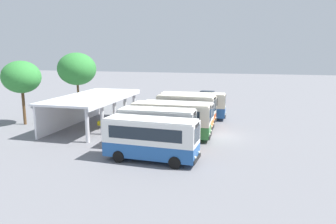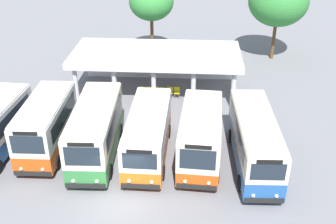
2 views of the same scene
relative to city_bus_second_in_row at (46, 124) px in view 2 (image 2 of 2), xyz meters
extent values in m
plane|color=slate|center=(5.38, -4.59, -1.88)|extent=(180.00, 180.00, 0.00)
cylinder|color=black|center=(-2.01, 1.64, -1.43)|extent=(0.27, 0.91, 0.90)
cube|color=#1E2833|center=(-2.08, -0.43, 0.48)|extent=(0.33, 5.61, 0.92)
cylinder|color=black|center=(1.12, -1.96, -1.43)|extent=(0.24, 0.90, 0.90)
cylinder|color=black|center=(-1.05, -2.00, -1.43)|extent=(0.24, 0.90, 0.90)
cylinder|color=black|center=(1.05, 2.02, -1.43)|extent=(0.24, 0.90, 0.90)
cylinder|color=black|center=(-1.12, 1.98, -1.43)|extent=(0.24, 0.90, 0.90)
cube|color=#D14C14|center=(0.00, 0.01, -0.93)|extent=(2.39, 6.46, 1.13)
cube|color=silver|center=(0.00, 0.01, 0.53)|extent=(2.39, 6.46, 1.78)
cube|color=silver|center=(0.00, 0.01, 1.48)|extent=(2.31, 6.26, 0.12)
cube|color=black|center=(0.06, -3.23, -1.35)|extent=(2.16, 0.14, 0.28)
cube|color=#1E2833|center=(0.06, -3.18, 0.58)|extent=(1.86, 0.08, 1.15)
cube|color=black|center=(0.06, -3.18, 1.30)|extent=(1.36, 0.07, 0.24)
cube|color=#1E2833|center=(1.12, 0.13, 0.58)|extent=(0.13, 5.13, 0.98)
cube|color=#1E2833|center=(-1.13, 0.09, 0.58)|extent=(0.13, 5.13, 0.98)
sphere|color=#EAEACC|center=(0.68, -3.20, -1.04)|extent=(0.20, 0.20, 0.20)
sphere|color=#EAEACC|center=(-0.57, -3.23, -1.04)|extent=(0.20, 0.20, 0.20)
cylinder|color=black|center=(4.39, -2.64, -1.43)|extent=(0.25, 0.91, 0.90)
cylinder|color=black|center=(2.16, -2.72, -1.43)|extent=(0.25, 0.91, 0.90)
cylinder|color=black|center=(4.23, 1.90, -1.43)|extent=(0.25, 0.91, 0.90)
cylinder|color=black|center=(1.99, 1.82, -1.43)|extent=(0.25, 0.91, 0.90)
cube|color=#337F3D|center=(3.19, -0.41, -0.94)|extent=(2.59, 7.41, 1.10)
cube|color=beige|center=(3.19, -0.41, 0.52)|extent=(2.59, 7.41, 1.81)
cube|color=beige|center=(3.19, -0.41, 1.48)|extent=(2.51, 7.18, 0.12)
cube|color=black|center=(3.32, -4.10, -1.35)|extent=(2.22, 0.18, 0.28)
cube|color=#1E2833|center=(3.32, -4.06, 0.57)|extent=(1.91, 0.12, 1.18)
cube|color=black|center=(3.32, -4.06, 1.30)|extent=(1.40, 0.10, 0.24)
cube|color=#1E2833|center=(4.34, -0.27, 0.57)|extent=(0.25, 5.86, 1.00)
cube|color=#1E2833|center=(2.03, -0.35, 0.57)|extent=(0.25, 5.86, 1.00)
sphere|color=#EAEACC|center=(3.96, -4.07, -1.04)|extent=(0.20, 0.20, 0.20)
sphere|color=#EAEACC|center=(2.68, -4.12, -1.04)|extent=(0.20, 0.20, 0.20)
cylinder|color=black|center=(7.44, -2.54, -1.43)|extent=(0.23, 0.90, 0.90)
cylinder|color=black|center=(5.26, -2.51, -1.43)|extent=(0.23, 0.90, 0.90)
cylinder|color=black|center=(7.50, 2.01, -1.43)|extent=(0.23, 0.90, 0.90)
cylinder|color=black|center=(5.33, 2.04, -1.43)|extent=(0.23, 0.90, 0.90)
cube|color=orange|center=(6.38, -0.25, -1.01)|extent=(2.37, 7.37, 0.97)
cube|color=white|center=(6.38, -0.25, 0.24)|extent=(2.37, 7.37, 1.54)
cube|color=white|center=(6.38, -0.25, 1.08)|extent=(2.30, 7.15, 0.12)
cube|color=black|center=(6.33, -3.95, -1.35)|extent=(2.16, 0.13, 0.28)
cube|color=#1E2833|center=(6.33, -3.91, 0.29)|extent=(1.86, 0.08, 1.00)
cube|color=black|center=(6.33, -3.91, 0.90)|extent=(1.36, 0.07, 0.24)
cube|color=#1E2833|center=(7.51, -0.17, 0.29)|extent=(0.12, 5.87, 0.85)
cube|color=#1E2833|center=(5.26, -0.13, 0.29)|extent=(0.12, 5.87, 0.85)
sphere|color=#EAEACC|center=(6.96, -3.95, -1.04)|extent=(0.20, 0.20, 0.20)
sphere|color=#EAEACC|center=(5.71, -3.93, -1.04)|extent=(0.20, 0.20, 0.20)
cylinder|color=black|center=(10.58, -2.63, -1.43)|extent=(0.27, 0.91, 0.90)
cylinder|color=black|center=(8.34, -2.50, -1.43)|extent=(0.27, 0.91, 0.90)
cylinder|color=black|center=(10.80, 1.35, -1.43)|extent=(0.27, 0.91, 0.90)
cylinder|color=black|center=(8.57, 1.47, -1.43)|extent=(0.27, 0.91, 0.90)
cube|color=#D14C14|center=(9.57, -0.58, -1.03)|extent=(2.70, 6.54, 0.93)
cube|color=beige|center=(9.57, -0.58, 0.38)|extent=(2.70, 6.54, 1.89)
cube|color=beige|center=(9.57, -0.58, 1.39)|extent=(2.62, 6.35, 0.12)
cube|color=black|center=(9.39, -3.81, -1.35)|extent=(2.22, 0.23, 0.28)
cube|color=#1E2833|center=(9.39, -3.77, 0.43)|extent=(1.92, 0.16, 1.23)
cube|color=black|center=(9.39, -3.77, 1.21)|extent=(1.40, 0.13, 0.24)
cube|color=#1E2833|center=(10.73, -0.54, 0.43)|extent=(0.33, 5.13, 1.04)
cube|color=#1E2833|center=(8.42, -0.41, 0.43)|extent=(0.33, 5.13, 1.04)
sphere|color=#EAEACC|center=(10.03, -3.84, -1.04)|extent=(0.20, 0.20, 0.20)
sphere|color=#EAEACC|center=(8.75, -3.77, -1.04)|extent=(0.20, 0.20, 0.20)
cylinder|color=black|center=(13.89, -3.13, -1.43)|extent=(0.25, 0.91, 0.90)
cylinder|color=black|center=(11.82, -3.21, -1.43)|extent=(0.25, 0.91, 0.90)
cylinder|color=black|center=(13.71, 1.74, -1.43)|extent=(0.25, 0.91, 0.90)
cylinder|color=black|center=(11.64, 1.66, -1.43)|extent=(0.25, 0.91, 0.90)
cube|color=#23569E|center=(12.76, -0.74, -0.93)|extent=(2.47, 7.93, 1.13)
cube|color=beige|center=(12.76, -0.74, 0.41)|extent=(2.47, 7.93, 1.54)
cube|color=beige|center=(12.76, -0.74, 1.24)|extent=(2.39, 7.70, 0.12)
cube|color=black|center=(12.91, -4.69, -1.35)|extent=(2.07, 0.18, 0.28)
cube|color=#1E2833|center=(12.91, -4.65, 0.46)|extent=(1.78, 0.12, 1.00)
cube|color=black|center=(12.91, -4.65, 1.06)|extent=(1.31, 0.10, 0.24)
cube|color=#1E2833|center=(13.84, -0.60, 0.46)|extent=(0.28, 6.28, 0.85)
cube|color=#1E2833|center=(11.68, -0.68, 0.46)|extent=(0.28, 6.28, 0.85)
sphere|color=#EAEACC|center=(13.51, -4.66, -1.04)|extent=(0.20, 0.20, 0.20)
sphere|color=#EAEACC|center=(12.32, -4.71, -1.04)|extent=(0.20, 0.20, 0.20)
cylinder|color=silver|center=(0.08, 6.59, -0.28)|extent=(0.36, 0.36, 3.20)
cylinder|color=silver|center=(3.08, 6.59, -0.28)|extent=(0.36, 0.36, 3.20)
cylinder|color=silver|center=(6.08, 6.59, -0.28)|extent=(0.36, 0.36, 3.20)
cylinder|color=silver|center=(9.07, 6.59, -0.28)|extent=(0.36, 0.36, 3.20)
cylinder|color=silver|center=(12.07, 6.59, -0.28)|extent=(0.36, 0.36, 3.20)
cube|color=white|center=(6.08, 11.73, -0.28)|extent=(12.78, 0.20, 3.20)
cube|color=white|center=(6.08, 9.06, 1.42)|extent=(13.28, 6.04, 0.20)
cube|color=white|center=(6.08, 6.09, 1.18)|extent=(13.28, 0.10, 0.28)
cylinder|color=slate|center=(5.15, 7.61, -1.66)|extent=(0.03, 0.03, 0.44)
cylinder|color=slate|center=(4.79, 7.62, -1.66)|extent=(0.03, 0.03, 0.44)
cylinder|color=slate|center=(5.15, 7.96, -1.66)|extent=(0.03, 0.03, 0.44)
cylinder|color=slate|center=(4.80, 7.97, -1.66)|extent=(0.03, 0.03, 0.44)
cube|color=yellow|center=(4.97, 7.79, -1.42)|extent=(0.45, 0.45, 0.04)
cube|color=yellow|center=(4.98, 7.99, -1.22)|extent=(0.44, 0.05, 0.40)
cylinder|color=slate|center=(5.71, 7.60, -1.66)|extent=(0.03, 0.03, 0.44)
cylinder|color=slate|center=(5.36, 7.61, -1.66)|extent=(0.03, 0.03, 0.44)
cylinder|color=slate|center=(5.72, 7.95, -1.66)|extent=(0.03, 0.03, 0.44)
cylinder|color=slate|center=(5.36, 7.96, -1.66)|extent=(0.03, 0.03, 0.44)
cube|color=yellow|center=(5.54, 7.78, -1.42)|extent=(0.45, 0.45, 0.04)
cube|color=yellow|center=(5.54, 7.98, -1.22)|extent=(0.44, 0.05, 0.40)
cylinder|color=slate|center=(6.27, 7.68, -1.66)|extent=(0.03, 0.03, 0.44)
cylinder|color=slate|center=(5.92, 7.69, -1.66)|extent=(0.03, 0.03, 0.44)
cylinder|color=slate|center=(6.28, 8.03, -1.66)|extent=(0.03, 0.03, 0.44)
cylinder|color=slate|center=(5.93, 8.04, -1.66)|extent=(0.03, 0.03, 0.44)
cube|color=yellow|center=(6.10, 7.86, -1.42)|extent=(0.45, 0.45, 0.04)
cube|color=yellow|center=(6.10, 8.06, -1.22)|extent=(0.44, 0.05, 0.40)
cylinder|color=slate|center=(6.84, 7.54, -1.66)|extent=(0.03, 0.03, 0.44)
cylinder|color=slate|center=(6.48, 7.55, -1.66)|extent=(0.03, 0.03, 0.44)
cylinder|color=slate|center=(6.84, 7.89, -1.66)|extent=(0.03, 0.03, 0.44)
cylinder|color=slate|center=(6.49, 7.90, -1.66)|extent=(0.03, 0.03, 0.44)
cube|color=yellow|center=(6.66, 7.72, -1.42)|extent=(0.45, 0.45, 0.04)
cube|color=yellow|center=(6.67, 7.92, -1.22)|extent=(0.44, 0.05, 0.40)
cylinder|color=slate|center=(7.40, 7.66, -1.66)|extent=(0.03, 0.03, 0.44)
cylinder|color=slate|center=(7.05, 7.67, -1.66)|extent=(0.03, 0.03, 0.44)
cylinder|color=slate|center=(7.41, 8.01, -1.66)|extent=(0.03, 0.03, 0.44)
cylinder|color=slate|center=(7.05, 8.02, -1.66)|extent=(0.03, 0.03, 0.44)
cube|color=yellow|center=(7.23, 7.84, -1.42)|extent=(0.45, 0.45, 0.04)
cube|color=yellow|center=(7.23, 8.04, -1.22)|extent=(0.44, 0.05, 0.40)
cylinder|color=slate|center=(7.96, 7.67, -1.66)|extent=(0.03, 0.03, 0.44)
cylinder|color=slate|center=(7.61, 7.68, -1.66)|extent=(0.03, 0.03, 0.44)
cylinder|color=slate|center=(7.97, 8.02, -1.66)|extent=(0.03, 0.03, 0.44)
cylinder|color=slate|center=(7.62, 8.03, -1.66)|extent=(0.03, 0.03, 0.44)
cube|color=yellow|center=(7.79, 7.85, -1.42)|extent=(0.45, 0.45, 0.04)
cube|color=yellow|center=(7.79, 8.05, -1.22)|extent=(0.44, 0.05, 0.40)
cylinder|color=brown|center=(4.93, 17.07, 0.02)|extent=(0.32, 0.32, 3.79)
ellipsoid|color=#338438|center=(4.93, 17.07, 3.48)|extent=(4.19, 4.19, 3.56)
cylinder|color=brown|center=(16.67, 17.06, -0.10)|extent=(0.32, 0.32, 3.55)
ellipsoid|color=#338438|center=(16.67, 17.06, 3.74)|extent=(5.52, 5.52, 4.69)
camera|label=1|loc=(-25.23, -7.55, 6.29)|focal=34.26mm
camera|label=2|loc=(8.96, -21.55, 13.07)|focal=44.12mm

